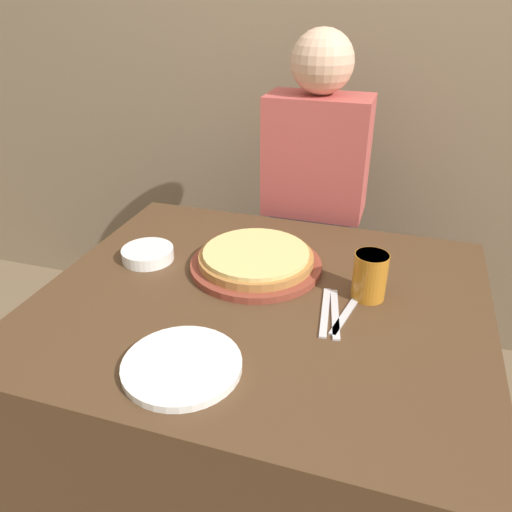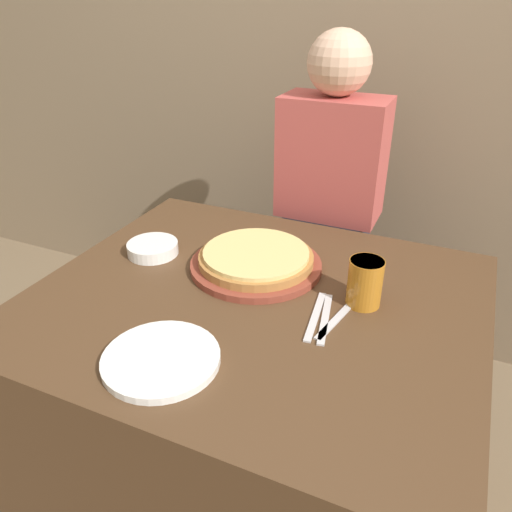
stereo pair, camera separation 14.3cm
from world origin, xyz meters
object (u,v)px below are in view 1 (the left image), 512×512
object	(u,v)px
dinner_knife	(335,313)
diner_person	(312,226)
side_bowl	(148,254)
fork	(325,312)
spoon	(345,315)
pizza_on_board	(256,260)
beer_glass	(370,274)
dinner_plate	(182,366)

from	to	relation	value
dinner_knife	diner_person	world-z (taller)	diner_person
side_bowl	fork	size ratio (longest dim) A/B	0.72
spoon	diner_person	bearing A→B (deg)	108.01
pizza_on_board	beer_glass	size ratio (longest dim) A/B	3.01
pizza_on_board	fork	bearing A→B (deg)	-34.59
pizza_on_board	dinner_knife	bearing A→B (deg)	-31.91
fork	spoon	xyz separation A→B (m)	(0.05, 0.00, 0.00)
beer_glass	fork	size ratio (longest dim) A/B	0.59
dinner_knife	beer_glass	bearing A→B (deg)	57.36
diner_person	beer_glass	bearing A→B (deg)	-65.18
pizza_on_board	diner_person	size ratio (longest dim) A/B	0.27
dinner_plate	fork	size ratio (longest dim) A/B	1.21
dinner_plate	diner_person	xyz separation A→B (m)	(0.09, 0.97, -0.09)
spoon	diner_person	xyz separation A→B (m)	(-0.22, 0.67, -0.09)
beer_glass	dinner_plate	xyz separation A→B (m)	(-0.35, -0.40, -0.06)
dinner_plate	spoon	bearing A→B (deg)	44.48
beer_glass	diner_person	world-z (taller)	diner_person
dinner_plate	dinner_knife	size ratio (longest dim) A/B	1.22
spoon	fork	bearing A→B (deg)	180.00
fork	dinner_knife	xyz separation A→B (m)	(0.02, 0.00, 0.00)
beer_glass	dinner_plate	bearing A→B (deg)	-130.62
pizza_on_board	diner_person	bearing A→B (deg)	82.63
pizza_on_board	fork	size ratio (longest dim) A/B	1.78
beer_glass	spoon	distance (m)	0.13
diner_person	spoon	bearing A→B (deg)	-71.99
fork	diner_person	xyz separation A→B (m)	(-0.17, 0.67, -0.09)
diner_person	side_bowl	bearing A→B (deg)	-125.11
dinner_knife	diner_person	xyz separation A→B (m)	(-0.19, 0.67, -0.09)
diner_person	dinner_knife	bearing A→B (deg)	-73.95
dinner_plate	side_bowl	xyz separation A→B (m)	(-0.30, 0.41, 0.01)
beer_glass	dinner_knife	xyz separation A→B (m)	(-0.07, -0.11, -0.07)
side_bowl	spoon	xyz separation A→B (m)	(0.61, -0.11, -0.02)
side_bowl	spoon	size ratio (longest dim) A/B	0.85
side_bowl	fork	bearing A→B (deg)	-11.56
side_bowl	dinner_knife	size ratio (longest dim) A/B	0.73
pizza_on_board	diner_person	xyz separation A→B (m)	(0.07, 0.51, -0.11)
pizza_on_board	dinner_knife	distance (m)	0.30
beer_glass	spoon	xyz separation A→B (m)	(-0.04, -0.11, -0.07)
pizza_on_board	beer_glass	bearing A→B (deg)	-9.53
fork	spoon	world-z (taller)	same
beer_glass	side_bowl	xyz separation A→B (m)	(-0.65, 0.01, -0.05)
dinner_plate	diner_person	bearing A→B (deg)	84.85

